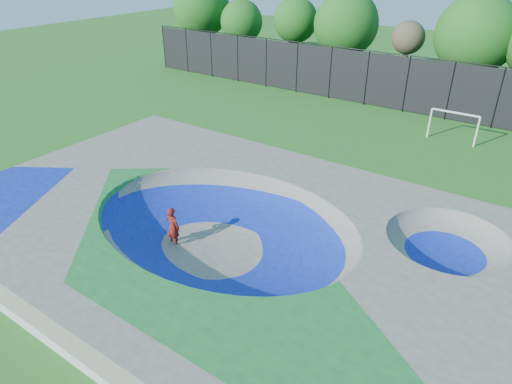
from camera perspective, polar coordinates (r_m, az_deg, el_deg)
ground at (r=18.38m, az=-3.96°, el=-7.14°), size 120.00×120.00×0.00m
skate_deck at (r=17.95m, az=-4.04°, el=-5.19°), size 22.00×14.00×1.50m
skater at (r=18.39m, az=-10.33°, el=-4.32°), size 0.65×0.44×1.73m
skateboard at (r=18.85m, az=-10.11°, el=-6.47°), size 0.80×0.30×0.05m
soccer_goal at (r=30.43m, az=23.50°, el=8.12°), size 2.90×0.12×1.91m
fence at (r=34.98m, az=18.32°, el=12.78°), size 48.09×0.09×4.04m
treeline at (r=38.96m, az=24.59°, el=17.53°), size 53.86×6.74×8.26m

